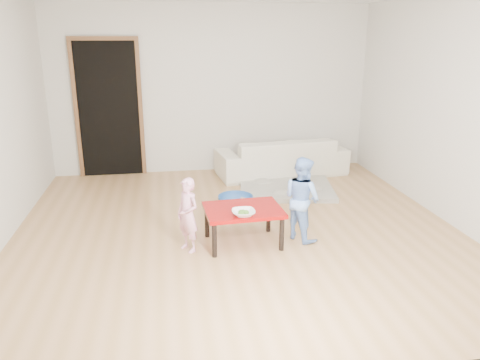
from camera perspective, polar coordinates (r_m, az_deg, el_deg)
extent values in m
cube|color=#A77C47|center=(5.41, -0.34, -5.95)|extent=(5.00, 5.00, 0.01)
cube|color=silver|center=(7.50, -3.39, 10.91)|extent=(5.00, 0.02, 2.60)
cube|color=silver|center=(5.96, 24.36, 7.72)|extent=(0.02, 5.00, 2.60)
imported|color=silver|center=(7.42, 5.07, 2.90)|extent=(2.09, 1.02, 0.59)
cube|color=orange|center=(7.16, 2.37, 3.68)|extent=(0.54, 0.50, 0.12)
imported|color=white|center=(4.70, 0.43, -4.03)|extent=(0.23, 0.23, 0.06)
imported|color=pink|center=(4.78, -6.38, -4.27)|extent=(0.32, 0.34, 0.78)
imported|color=#628CE4|center=(5.06, 7.56, -2.25)|extent=(0.52, 0.56, 0.92)
imported|color=#29599E|center=(6.06, -0.54, -2.61)|extent=(0.46, 0.46, 0.14)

